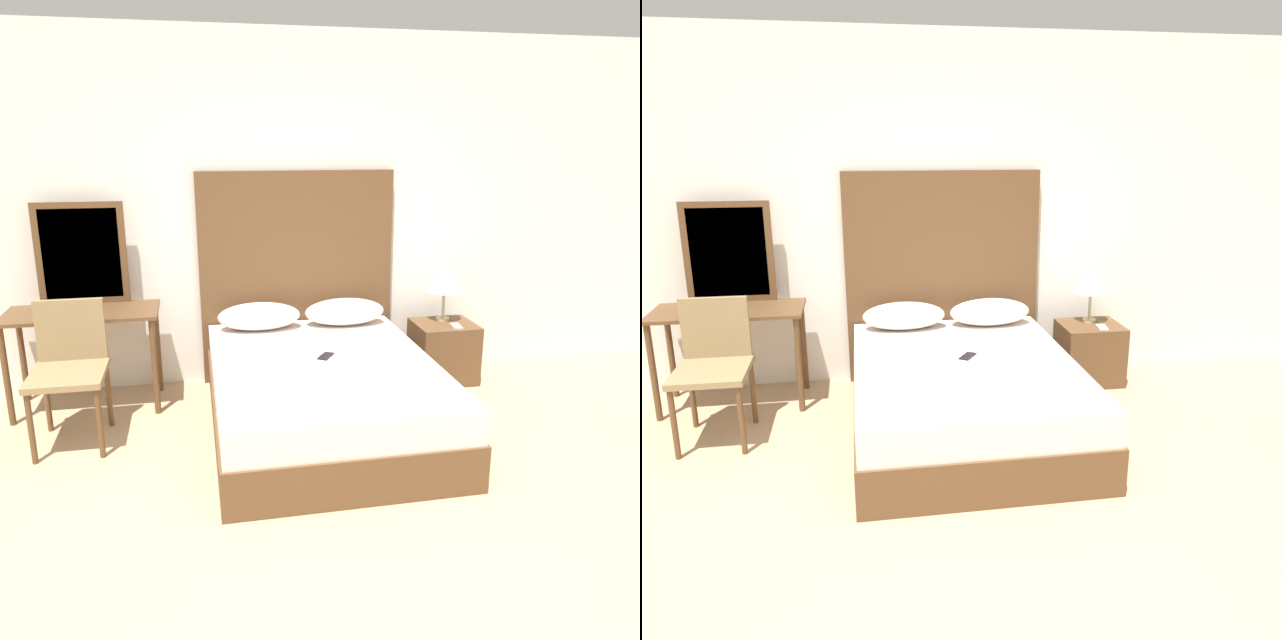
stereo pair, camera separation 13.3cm
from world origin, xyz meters
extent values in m
plane|color=tan|center=(0.00, 0.00, 0.00)|extent=(16.00, 16.00, 0.00)
cube|color=white|center=(0.00, 2.74, 1.35)|extent=(10.00, 0.06, 2.70)
cube|color=brown|center=(0.13, 1.65, 0.14)|extent=(1.47, 1.99, 0.28)
cube|color=silver|center=(0.13, 1.65, 0.39)|extent=(1.44, 1.95, 0.21)
cube|color=brown|center=(0.13, 2.67, 0.84)|extent=(1.54, 0.05, 1.68)
ellipsoid|color=silver|center=(-0.21, 2.44, 0.60)|extent=(0.63, 0.31, 0.21)
ellipsoid|color=silver|center=(0.47, 2.44, 0.60)|extent=(0.63, 0.31, 0.21)
cube|color=black|center=(0.17, 1.71, 0.50)|extent=(0.14, 0.16, 0.01)
cube|color=brown|center=(1.28, 2.35, 0.24)|extent=(0.48, 0.44, 0.48)
cylinder|color=tan|center=(1.30, 2.44, 0.49)|extent=(0.11, 0.11, 0.02)
cylinder|color=tan|center=(1.30, 2.44, 0.61)|extent=(0.02, 0.02, 0.22)
cone|color=silver|center=(1.30, 2.44, 0.82)|extent=(0.28, 0.28, 0.19)
cube|color=#B7B7BC|center=(1.33, 2.24, 0.48)|extent=(0.09, 0.16, 0.01)
cube|color=brown|center=(-1.47, 2.35, 0.72)|extent=(1.06, 0.52, 0.02)
cylinder|color=brown|center=(-1.96, 2.13, 0.35)|extent=(0.04, 0.04, 0.71)
cylinder|color=brown|center=(-0.98, 2.13, 0.35)|extent=(0.04, 0.04, 0.71)
cylinder|color=brown|center=(-1.96, 2.57, 0.35)|extent=(0.04, 0.04, 0.71)
cylinder|color=brown|center=(-0.98, 2.57, 0.35)|extent=(0.04, 0.04, 0.71)
cube|color=brown|center=(-1.47, 2.58, 1.10)|extent=(0.64, 0.03, 0.75)
cube|color=#B2BCC6|center=(-1.47, 2.57, 1.10)|extent=(0.54, 0.01, 0.66)
cube|color=olive|center=(-1.49, 1.75, 0.48)|extent=(0.46, 0.52, 0.04)
cube|color=olive|center=(-1.49, 1.99, 0.70)|extent=(0.43, 0.04, 0.41)
cylinder|color=brown|center=(-1.69, 1.52, 0.23)|extent=(0.04, 0.04, 0.46)
cylinder|color=brown|center=(-1.29, 1.52, 0.23)|extent=(0.04, 0.04, 0.46)
cylinder|color=brown|center=(-1.69, 1.98, 0.23)|extent=(0.04, 0.04, 0.46)
cylinder|color=brown|center=(-1.29, 1.98, 0.23)|extent=(0.04, 0.04, 0.46)
camera|label=1|loc=(-0.66, -2.17, 1.90)|focal=35.00mm
camera|label=2|loc=(-0.53, -2.19, 1.90)|focal=35.00mm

